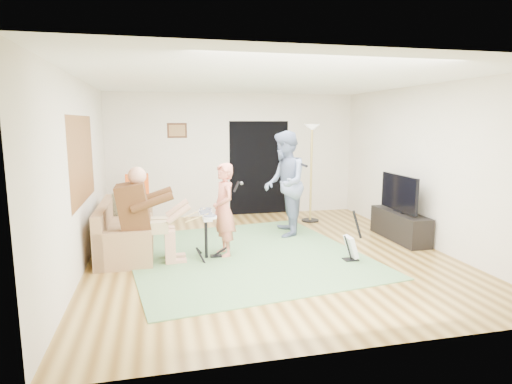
# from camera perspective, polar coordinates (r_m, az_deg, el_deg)

# --- Properties ---
(floor) EXTENTS (6.00, 6.00, 0.00)m
(floor) POSITION_cam_1_polar(r_m,az_deg,el_deg) (6.91, 1.73, -8.23)
(floor) COLOR brown
(floor) RESTS_ON ground
(walls) EXTENTS (5.50, 6.00, 2.70)m
(walls) POSITION_cam_1_polar(r_m,az_deg,el_deg) (6.63, 1.78, 2.97)
(walls) COLOR beige
(walls) RESTS_ON floor
(ceiling) EXTENTS (6.00, 6.00, 0.00)m
(ceiling) POSITION_cam_1_polar(r_m,az_deg,el_deg) (6.61, 1.84, 14.68)
(ceiling) COLOR white
(ceiling) RESTS_ON walls
(window_blinds) EXTENTS (0.00, 2.05, 2.05)m
(window_blinds) POSITION_cam_1_polar(r_m,az_deg,el_deg) (6.67, -22.18, 4.06)
(window_blinds) COLOR brown
(window_blinds) RESTS_ON walls
(doorway) EXTENTS (2.10, 0.00, 2.10)m
(doorway) POSITION_cam_1_polar(r_m,az_deg,el_deg) (9.67, 0.39, 3.21)
(doorway) COLOR black
(doorway) RESTS_ON walls
(picture_frame) EXTENTS (0.42, 0.03, 0.32)m
(picture_frame) POSITION_cam_1_polar(r_m,az_deg,el_deg) (9.37, -10.48, 8.07)
(picture_frame) COLOR #3F2314
(picture_frame) RESTS_ON walls
(area_rug) EXTENTS (3.97, 4.16, 0.02)m
(area_rug) POSITION_cam_1_polar(r_m,az_deg,el_deg) (6.85, -1.51, -8.32)
(area_rug) COLOR #537D4C
(area_rug) RESTS_ON floor
(sofa) EXTENTS (0.81, 1.97, 0.80)m
(sofa) POSITION_cam_1_polar(r_m,az_deg,el_deg) (7.26, -17.45, -5.61)
(sofa) COLOR #9A734D
(sofa) RESTS_ON floor
(drummer) EXTENTS (0.94, 0.53, 1.45)m
(drummer) POSITION_cam_1_polar(r_m,az_deg,el_deg) (6.53, -14.24, -4.41)
(drummer) COLOR #533017
(drummer) RESTS_ON sofa
(drum_kit) EXTENTS (0.40, 0.72, 0.75)m
(drum_kit) POSITION_cam_1_polar(r_m,az_deg,el_deg) (6.63, -6.67, -6.11)
(drum_kit) COLOR black
(drum_kit) RESTS_ON floor
(singer) EXTENTS (0.44, 0.59, 1.46)m
(singer) POSITION_cam_1_polar(r_m,az_deg,el_deg) (6.66, -4.30, -2.41)
(singer) COLOR #D3715B
(singer) RESTS_ON floor
(microphone) EXTENTS (0.06, 0.06, 0.24)m
(microphone) POSITION_cam_1_polar(r_m,az_deg,el_deg) (6.63, -2.63, 0.72)
(microphone) COLOR black
(microphone) RESTS_ON singer
(guitarist) EXTENTS (0.91, 1.07, 1.93)m
(guitarist) POSITION_cam_1_polar(r_m,az_deg,el_deg) (7.83, 3.83, 1.09)
(guitarist) COLOR slate
(guitarist) RESTS_ON floor
(guitar_held) EXTENTS (0.17, 0.61, 0.26)m
(guitar_held) POSITION_cam_1_polar(r_m,az_deg,el_deg) (7.85, 5.26, 3.65)
(guitar_held) COLOR white
(guitar_held) RESTS_ON guitarist
(guitar_spare) EXTENTS (0.28, 0.25, 0.78)m
(guitar_spare) POSITION_cam_1_polar(r_m,az_deg,el_deg) (6.66, 12.61, -7.12)
(guitar_spare) COLOR black
(guitar_spare) RESTS_ON floor
(torchiere_lamp) EXTENTS (0.36, 0.36, 2.04)m
(torchiere_lamp) POSITION_cam_1_polar(r_m,az_deg,el_deg) (8.96, 7.41, 4.86)
(torchiere_lamp) COLOR black
(torchiere_lamp) RESTS_ON floor
(dining_chair) EXTENTS (0.52, 0.54, 1.08)m
(dining_chair) POSITION_cam_1_polar(r_m,az_deg,el_deg) (8.59, -15.29, -2.39)
(dining_chair) COLOR tan
(dining_chair) RESTS_ON floor
(tv_cabinet) EXTENTS (0.40, 1.40, 0.50)m
(tv_cabinet) POSITION_cam_1_polar(r_m,az_deg,el_deg) (8.08, 18.63, -4.28)
(tv_cabinet) COLOR black
(tv_cabinet) RESTS_ON floor
(television) EXTENTS (0.06, 1.07, 0.63)m
(television) POSITION_cam_1_polar(r_m,az_deg,el_deg) (7.94, 18.55, -0.09)
(television) COLOR black
(television) RESTS_ON tv_cabinet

